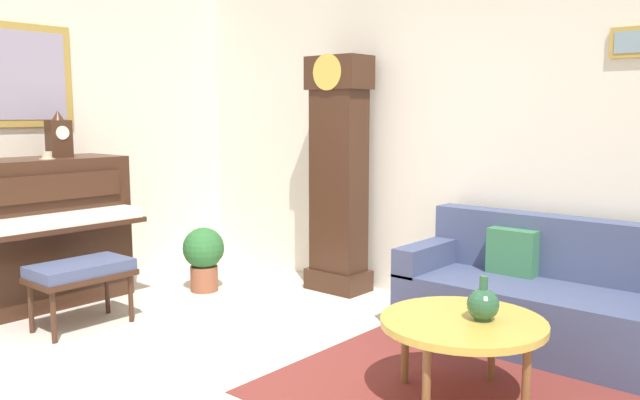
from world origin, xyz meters
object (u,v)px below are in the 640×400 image
Objects in this scene: teacup at (47,156)px; couch at (547,299)px; piano at (33,232)px; piano_bench at (81,272)px; potted_plant at (204,255)px; mantel_clock at (59,136)px; green_jug at (483,304)px; grandfather_clock at (339,181)px; coffee_table at (463,325)px.

couch is at bearing 27.28° from teacup.
piano is at bearing -154.16° from teacup.
potted_plant is at bearing 94.55° from piano_bench.
mantel_clock is 1.54m from potted_plant.
piano is 1.38m from potted_plant.
potted_plant is (0.68, 0.91, -1.04)m from mantel_clock.
grandfather_clock is at bearing 147.86° from green_jug.
mantel_clock is at bearing 159.04° from piano_bench.
coffee_table is at bearing 9.84° from teacup.
coffee_table is at bearing -34.39° from grandfather_clock.
piano reaches higher than piano_bench.
piano is 2.57× the size of potted_plant.
couch is at bearing 12.64° from potted_plant.
potted_plant is (0.53, 1.09, -0.89)m from teacup.
green_jug is at bearing 7.12° from mantel_clock.
grandfather_clock reaches higher than potted_plant.
green_jug is at bearing 11.17° from piano.
couch is at bearing 27.22° from piano.
grandfather_clock is 2.37m from coffee_table.
piano_bench is 1.84× the size of mantel_clock.
coffee_table is at bearing 14.42° from piano_bench.
green_jug is at bearing -32.14° from grandfather_clock.
couch is 5.00× the size of mantel_clock.
teacup is (-3.31, -0.57, 0.79)m from coffee_table.
teacup is 0.48× the size of green_jug.
couch is 3.85m from teacup.
piano is 2.06× the size of piano_bench.
couch is (2.70, 1.83, -0.09)m from piano_bench.
mantel_clock is at bearing -156.23° from couch.
teacup is 0.21× the size of potted_plant.
potted_plant is at bearing 169.49° from coffee_table.
coffee_table is 2.83m from potted_plant.
green_jug reaches higher than piano_bench.
grandfather_clock is 1.07× the size of couch.
green_jug is (3.40, 0.63, -0.67)m from teacup.
teacup is at bearing 25.84° from piano.
green_jug is (0.09, 0.05, 0.12)m from coffee_table.
coffee_table is 3.61m from mantel_clock.
piano is at bearing 176.99° from piano_bench.
piano is 3.62m from green_jug.
piano is 12.41× the size of teacup.
couch is 16.38× the size of teacup.
coffee_table is (2.68, 0.69, 0.02)m from piano_bench.
coffee_table is (3.46, 0.65, -0.18)m from piano.
couch is 7.92× the size of green_jug.
piano is 0.81m from piano_bench.
potted_plant is at bearing -167.36° from couch.
couch is (3.48, 1.79, -0.29)m from piano.
couch is 2.16× the size of coffee_table.
mantel_clock reaches higher than couch.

